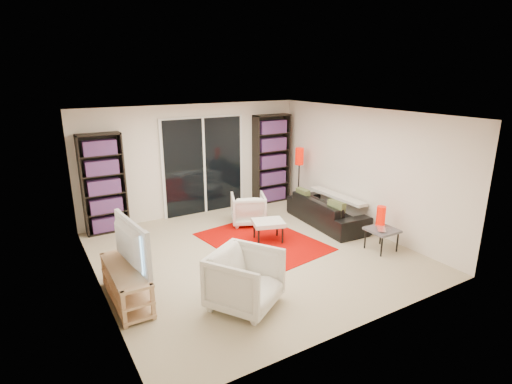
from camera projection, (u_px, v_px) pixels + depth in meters
floor at (253, 253)px, 6.97m from camera, size 5.00×5.00×0.00m
wall_back at (194, 160)px, 8.69m from camera, size 5.00×0.02×2.40m
wall_front at (362, 238)px, 4.57m from camera, size 5.00×0.02×2.40m
wall_left at (93, 213)px, 5.40m from camera, size 0.02×5.00×2.40m
wall_right at (362, 169)px, 7.86m from camera, size 0.02×5.00×2.40m
ceiling at (252, 114)px, 6.29m from camera, size 5.00×5.00×0.02m
sliding_door at (204, 166)px, 8.80m from camera, size 1.92×0.08×2.16m
bookshelf_left at (103, 184)px, 7.65m from camera, size 0.80×0.30×1.95m
bookshelf_right at (272, 159)px, 9.53m from camera, size 0.90×0.30×2.10m
tv_stand at (126, 283)px, 5.44m from camera, size 0.42×1.31×0.50m
tv at (124, 245)px, 5.29m from camera, size 0.27×1.15×0.66m
rug at (262, 241)px, 7.44m from camera, size 1.97×2.47×0.01m
sofa at (327, 211)px, 8.26m from camera, size 0.90×1.99×0.57m
armchair_back at (248, 209)px, 8.27m from camera, size 0.90×0.91×0.63m
armchair_front at (245, 280)px, 5.29m from camera, size 1.16×1.17×0.78m
ottoman at (268, 224)px, 7.38m from camera, size 0.68×0.61×0.40m
side_table at (382, 231)px, 7.00m from camera, size 0.49×0.49×0.40m
laptop at (384, 229)px, 6.94m from camera, size 0.39×0.39×0.03m
table_lamp at (381, 216)px, 7.10m from camera, size 0.16×0.16×0.36m
floor_lamp at (299, 162)px, 9.06m from camera, size 0.21×0.21×1.41m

